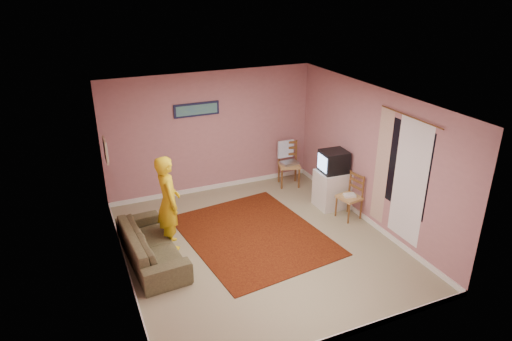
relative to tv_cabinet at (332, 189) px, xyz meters
name	(u,v)px	position (x,y,z in m)	size (l,w,h in m)	color
ground	(259,245)	(-1.95, -0.76, -0.38)	(5.00, 5.00, 0.00)	gray
wall_back	(211,133)	(-1.95, 1.74, 0.92)	(4.50, 0.02, 2.60)	#AA7075
wall_front	(344,256)	(-1.95, -3.26, 0.92)	(4.50, 0.02, 2.60)	#AA7075
wall_left	(118,202)	(-4.20, -0.76, 0.92)	(0.02, 5.00, 2.60)	#AA7075
wall_right	(372,157)	(0.30, -0.76, 0.92)	(0.02, 5.00, 2.60)	#AA7075
ceiling	(259,100)	(-1.95, -0.76, 2.22)	(4.50, 5.00, 0.02)	white
baseboard_back	(214,187)	(-1.95, 1.73, -0.33)	(4.50, 0.02, 0.10)	white
baseboard_front	(336,337)	(-1.95, -3.25, -0.33)	(4.50, 0.02, 0.10)	white
baseboard_left	(128,273)	(-4.19, -0.76, -0.33)	(0.02, 5.00, 0.10)	white
baseboard_right	(365,218)	(0.29, -0.76, -0.33)	(0.02, 5.00, 0.10)	white
window	(406,167)	(0.29, -1.66, 1.07)	(0.01, 1.10, 1.50)	black
curtain_sheer	(409,182)	(0.28, -1.81, 0.87)	(0.01, 0.75, 2.10)	white
curtain_floral	(382,167)	(0.26, -1.11, 0.87)	(0.01, 0.35, 2.10)	beige
curtain_rod	(410,117)	(0.25, -1.66, 1.94)	(0.02, 0.02, 1.40)	brown
picture_back	(197,110)	(-2.25, 1.70, 1.47)	(0.95, 0.04, 0.28)	#131534
picture_left	(106,150)	(-4.17, 0.84, 1.17)	(0.04, 0.38, 0.42)	tan
area_rug	(253,235)	(-1.91, -0.43, -0.38)	(2.25, 2.82, 0.02)	black
tv_cabinet	(332,189)	(0.00, 0.00, 0.00)	(0.60, 0.55, 0.77)	silver
crt_tv	(334,161)	(-0.01, 0.00, 0.60)	(0.53, 0.48, 0.43)	black
chair_a	(289,160)	(-0.33, 1.25, 0.22)	(0.55, 0.53, 0.54)	tan
dvd_player	(289,163)	(-0.33, 1.25, 0.16)	(0.37, 0.26, 0.06)	#A6A6AB
blue_throw	(286,149)	(-0.33, 1.44, 0.42)	(0.37, 0.05, 0.39)	#8AB4E3
chair_b	(350,192)	(0.05, -0.55, 0.16)	(0.45, 0.47, 0.48)	tan
game_console	(350,195)	(0.05, -0.55, 0.09)	(0.22, 0.16, 0.04)	silver
sofa	(151,245)	(-3.75, -0.47, -0.10)	(1.93, 0.75, 0.56)	brown
person	(168,202)	(-3.35, -0.17, 0.45)	(0.61, 0.40, 1.67)	yellow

